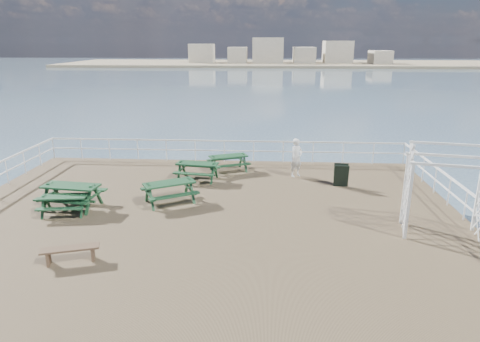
% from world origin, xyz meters
% --- Properties ---
extents(ground, '(18.00, 14.00, 0.30)m').
position_xyz_m(ground, '(0.00, 0.00, -0.15)').
color(ground, brown).
rests_on(ground, ground).
extents(sea_backdrop, '(300.00, 300.00, 9.20)m').
position_xyz_m(sea_backdrop, '(12.54, 134.07, -0.51)').
color(sea_backdrop, '#3D5767').
rests_on(sea_backdrop, ground).
extents(railing, '(17.77, 13.76, 1.10)m').
position_xyz_m(railing, '(-0.07, 2.57, 0.87)').
color(railing, silver).
rests_on(railing, ground).
extents(picnic_table_a, '(2.19, 1.85, 0.98)m').
position_xyz_m(picnic_table_a, '(-4.91, 0.27, 0.63)').
color(picnic_table_a, '#13361C').
rests_on(picnic_table_a, ground).
extents(picnic_table_b, '(1.97, 1.67, 0.87)m').
position_xyz_m(picnic_table_b, '(-0.87, 3.79, 0.55)').
color(picnic_table_b, '#13361C').
rests_on(picnic_table_b, ground).
extents(picnic_table_c, '(2.15, 1.98, 0.85)m').
position_xyz_m(picnic_table_c, '(0.35, 5.20, 0.54)').
color(picnic_table_c, '#13361C').
rests_on(picnic_table_c, ground).
extents(picnic_table_d, '(1.73, 1.47, 0.76)m').
position_xyz_m(picnic_table_d, '(-4.92, -0.33, 0.49)').
color(picnic_table_d, '#13361C').
rests_on(picnic_table_d, ground).
extents(picnic_table_e, '(2.37, 2.23, 0.91)m').
position_xyz_m(picnic_table_e, '(-1.48, 1.00, 0.58)').
color(picnic_table_e, '#13361C').
rests_on(picnic_table_e, ground).
extents(flat_bench_far, '(1.57, 0.82, 0.44)m').
position_xyz_m(flat_bench_far, '(-3.19, -3.66, 0.33)').
color(flat_bench_far, brown).
rests_on(flat_bench_far, ground).
extents(trellis_arbor, '(2.57, 1.69, 2.95)m').
position_xyz_m(trellis_arbor, '(7.60, -1.19, 1.31)').
color(trellis_arbor, silver).
rests_on(trellis_arbor, ground).
extents(sandwich_board, '(0.62, 0.48, 0.97)m').
position_xyz_m(sandwich_board, '(5.24, 3.30, 0.47)').
color(sandwich_board, black).
rests_on(sandwich_board, ground).
extents(person, '(0.75, 0.71, 1.72)m').
position_xyz_m(person, '(3.46, 4.58, 0.86)').
color(person, silver).
rests_on(person, ground).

